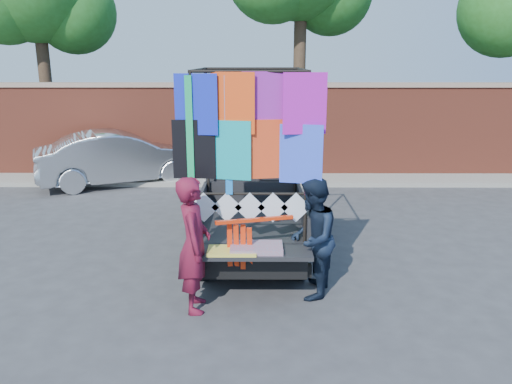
{
  "coord_description": "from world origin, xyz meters",
  "views": [
    {
      "loc": [
        -0.2,
        -6.86,
        3.23
      ],
      "look_at": [
        -0.23,
        -0.04,
        1.41
      ],
      "focal_mm": 35.0,
      "sensor_mm": 36.0,
      "label": 1
    }
  ],
  "objects_px": {
    "sedan": "(121,158)",
    "man": "(312,238)",
    "pickup_truck": "(252,195)",
    "woman": "(194,245)"
  },
  "relations": [
    {
      "from": "sedan",
      "to": "man",
      "type": "bearing_deg",
      "value": -170.18
    },
    {
      "from": "pickup_truck",
      "to": "sedan",
      "type": "relative_size",
      "value": 1.15
    },
    {
      "from": "sedan",
      "to": "man",
      "type": "height_order",
      "value": "man"
    },
    {
      "from": "pickup_truck",
      "to": "woman",
      "type": "height_order",
      "value": "pickup_truck"
    },
    {
      "from": "woman",
      "to": "man",
      "type": "bearing_deg",
      "value": -81.97
    },
    {
      "from": "man",
      "to": "pickup_truck",
      "type": "bearing_deg",
      "value": -146.85
    },
    {
      "from": "pickup_truck",
      "to": "man",
      "type": "relative_size",
      "value": 2.9
    },
    {
      "from": "sedan",
      "to": "woman",
      "type": "xyz_separation_m",
      "value": [
        2.81,
        -6.9,
        0.2
      ]
    },
    {
      "from": "woman",
      "to": "man",
      "type": "distance_m",
      "value": 1.62
    },
    {
      "from": "sedan",
      "to": "woman",
      "type": "height_order",
      "value": "woman"
    }
  ]
}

